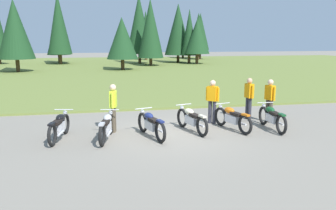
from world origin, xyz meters
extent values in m
plane|color=gray|center=(0.00, 0.00, 0.00)|extent=(140.00, 140.00, 0.00)
cube|color=olive|center=(0.00, 26.06, 0.05)|extent=(80.00, 44.00, 0.10)
cylinder|color=#47331E|center=(-9.86, 23.63, 0.66)|extent=(0.36, 0.36, 1.33)
cone|color=#193D1E|center=(-9.86, 23.63, 4.07)|extent=(3.33, 3.33, 5.48)
cylinder|color=#47331E|center=(4.53, 39.63, 0.89)|extent=(0.36, 0.36, 1.78)
cone|color=#193D1E|center=(4.53, 39.63, 4.47)|extent=(2.08, 2.08, 5.39)
cylinder|color=#47331E|center=(2.75, 32.57, 0.67)|extent=(0.36, 0.36, 1.34)
cone|color=#193D1E|center=(2.75, 32.57, 4.95)|extent=(3.22, 3.22, 7.22)
cylinder|color=#47331E|center=(9.65, 30.43, 0.68)|extent=(0.36, 0.36, 1.36)
cone|color=#193D1E|center=(9.65, 30.43, 3.50)|extent=(3.11, 3.11, 4.28)
cylinder|color=#47331E|center=(-7.33, 35.69, 0.58)|extent=(0.36, 0.36, 1.15)
cone|color=#193D1E|center=(-7.33, 35.69, 3.75)|extent=(3.00, 3.00, 5.20)
cylinder|color=#47331E|center=(12.34, 39.13, 0.89)|extent=(0.36, 0.36, 1.78)
cone|color=#193D1E|center=(12.34, 39.13, 4.36)|extent=(2.70, 2.70, 5.17)
cylinder|color=#47331E|center=(0.01, 23.86, 0.60)|extent=(0.36, 0.36, 1.19)
cone|color=#193D1E|center=(0.01, 23.86, 3.24)|extent=(3.12, 3.12, 4.09)
cylinder|color=#47331E|center=(-14.37, 34.92, 0.51)|extent=(0.36, 0.36, 1.03)
cylinder|color=#47331E|center=(8.86, 31.26, 0.56)|extent=(0.36, 0.36, 1.13)
cone|color=#193D1E|center=(8.86, 31.26, 3.97)|extent=(2.01, 2.01, 5.68)
cylinder|color=#47331E|center=(12.94, 40.16, 0.76)|extent=(0.36, 0.36, 1.53)
cone|color=#193D1E|center=(12.94, 40.16, 4.26)|extent=(2.74, 2.74, 5.47)
cylinder|color=#47331E|center=(7.87, 33.18, 0.55)|extent=(0.36, 0.36, 1.11)
cone|color=#193D1E|center=(7.87, 33.18, 4.36)|extent=(3.50, 3.50, 6.51)
cylinder|color=#47331E|center=(11.12, 43.72, 0.52)|extent=(0.36, 0.36, 1.04)
cone|color=#193D1E|center=(11.12, 43.72, 3.08)|extent=(3.12, 3.12, 4.08)
cylinder|color=#47331E|center=(3.61, 28.80, 0.50)|extent=(0.36, 0.36, 1.00)
cone|color=#193D1E|center=(3.61, 28.80, 4.34)|extent=(2.96, 2.96, 6.67)
cylinder|color=#47331E|center=(-6.92, 33.08, 0.66)|extent=(0.36, 0.36, 1.33)
cone|color=#193D1E|center=(-6.92, 33.08, 4.94)|extent=(2.88, 2.88, 7.23)
torus|color=black|center=(-3.52, 0.79, 0.35)|extent=(0.23, 0.71, 0.70)
torus|color=black|center=(-3.79, -0.59, 0.35)|extent=(0.23, 0.71, 0.70)
cube|color=silver|center=(-3.66, 0.10, 0.40)|extent=(0.32, 0.67, 0.28)
ellipsoid|color=black|center=(-3.62, 0.28, 0.68)|extent=(0.35, 0.52, 0.22)
cube|color=black|center=(-3.70, -0.12, 0.62)|extent=(0.31, 0.51, 0.10)
cube|color=black|center=(-3.79, -0.59, 0.69)|extent=(0.20, 0.34, 0.06)
cylinder|color=silver|center=(-3.54, 0.69, 0.86)|extent=(0.61, 0.15, 0.03)
sphere|color=silver|center=(-3.52, 0.81, 0.73)|extent=(0.14, 0.14, 0.14)
cylinder|color=silver|center=(-3.58, -0.22, 0.30)|extent=(0.17, 0.55, 0.07)
torus|color=black|center=(-2.01, 0.47, 0.35)|extent=(0.25, 0.70, 0.70)
torus|color=black|center=(-2.32, -0.90, 0.35)|extent=(0.25, 0.70, 0.70)
cube|color=silver|center=(-2.17, -0.21, 0.40)|extent=(0.33, 0.67, 0.28)
ellipsoid|color=#B7B7BC|center=(-2.13, -0.04, 0.68)|extent=(0.36, 0.53, 0.22)
cube|color=black|center=(-2.21, -0.43, 0.62)|extent=(0.32, 0.52, 0.10)
cube|color=#B7B7BC|center=(-2.32, -0.90, 0.69)|extent=(0.21, 0.34, 0.06)
cylinder|color=silver|center=(-2.04, 0.37, 0.86)|extent=(0.61, 0.17, 0.03)
sphere|color=silver|center=(-2.01, 0.49, 0.73)|extent=(0.14, 0.14, 0.14)
cylinder|color=silver|center=(-2.10, -0.54, 0.30)|extent=(0.19, 0.55, 0.07)
torus|color=black|center=(-0.92, 0.47, 0.35)|extent=(0.29, 0.70, 0.70)
torus|color=black|center=(-0.54, -0.88, 0.35)|extent=(0.29, 0.70, 0.70)
cube|color=silver|center=(-0.73, -0.21, 0.40)|extent=(0.37, 0.67, 0.28)
ellipsoid|color=navy|center=(-0.78, -0.03, 0.68)|extent=(0.38, 0.53, 0.22)
cube|color=black|center=(-0.67, -0.42, 0.62)|extent=(0.34, 0.52, 0.10)
cube|color=navy|center=(-0.54, -0.88, 0.69)|extent=(0.22, 0.35, 0.06)
cylinder|color=silver|center=(-0.89, 0.37, 0.86)|extent=(0.61, 0.20, 0.03)
sphere|color=silver|center=(-0.93, 0.49, 0.73)|extent=(0.14, 0.14, 0.14)
cylinder|color=silver|center=(-0.51, -0.46, 0.30)|extent=(0.22, 0.55, 0.07)
torus|color=black|center=(0.58, 0.88, 0.35)|extent=(0.27, 0.70, 0.70)
torus|color=black|center=(0.93, -0.48, 0.35)|extent=(0.27, 0.70, 0.70)
cube|color=silver|center=(0.76, 0.20, 0.40)|extent=(0.35, 0.67, 0.28)
ellipsoid|color=beige|center=(0.71, 0.38, 0.68)|extent=(0.37, 0.53, 0.22)
cube|color=black|center=(0.81, -0.01, 0.62)|extent=(0.33, 0.52, 0.10)
cube|color=beige|center=(0.93, -0.48, 0.69)|extent=(0.22, 0.34, 0.06)
cylinder|color=silver|center=(0.61, 0.78, 0.86)|extent=(0.61, 0.19, 0.03)
sphere|color=silver|center=(0.58, 0.90, 0.73)|extent=(0.14, 0.14, 0.14)
cylinder|color=silver|center=(0.97, -0.05, 0.30)|extent=(0.21, 0.55, 0.07)
torus|color=black|center=(2.04, 0.80, 0.35)|extent=(0.29, 0.70, 0.70)
torus|color=black|center=(2.42, -0.55, 0.35)|extent=(0.29, 0.70, 0.70)
cube|color=silver|center=(2.23, 0.13, 0.40)|extent=(0.37, 0.67, 0.28)
ellipsoid|color=orange|center=(2.18, 0.30, 0.68)|extent=(0.38, 0.53, 0.22)
cube|color=black|center=(2.29, -0.09, 0.62)|extent=(0.34, 0.52, 0.10)
cube|color=orange|center=(2.42, -0.55, 0.69)|extent=(0.22, 0.35, 0.06)
cylinder|color=silver|center=(2.06, 0.70, 0.86)|extent=(0.61, 0.20, 0.03)
sphere|color=silver|center=(2.03, 0.82, 0.73)|extent=(0.14, 0.14, 0.14)
cylinder|color=silver|center=(2.44, -0.12, 0.30)|extent=(0.22, 0.55, 0.07)
torus|color=black|center=(3.68, 0.64, 0.35)|extent=(0.12, 0.70, 0.70)
torus|color=black|center=(3.63, -0.76, 0.35)|extent=(0.12, 0.70, 0.70)
cube|color=silver|center=(3.66, -0.06, 0.40)|extent=(0.22, 0.65, 0.28)
ellipsoid|color=#144C23|center=(3.66, 0.12, 0.68)|extent=(0.28, 0.49, 0.22)
cube|color=black|center=(3.65, -0.28, 0.62)|extent=(0.24, 0.49, 0.10)
cube|color=#144C23|center=(3.63, -0.76, 0.69)|extent=(0.15, 0.32, 0.06)
cylinder|color=silver|center=(3.67, 0.54, 0.86)|extent=(0.62, 0.05, 0.03)
sphere|color=silver|center=(3.68, 0.66, 0.73)|extent=(0.14, 0.14, 0.14)
cylinder|color=silver|center=(3.79, -0.37, 0.30)|extent=(0.09, 0.55, 0.07)
cylinder|color=#2D2D38|center=(1.77, 1.25, 0.44)|extent=(0.14, 0.14, 0.88)
cylinder|color=#2D2D38|center=(1.90, 1.13, 0.44)|extent=(0.14, 0.14, 0.88)
cube|color=orange|center=(1.84, 1.19, 1.16)|extent=(0.41, 0.41, 0.56)
sphere|color=beige|center=(1.84, 1.19, 1.56)|extent=(0.22, 0.22, 0.22)
cylinder|color=orange|center=(1.67, 1.35, 1.14)|extent=(0.09, 0.09, 0.52)
cylinder|color=orange|center=(2.00, 1.03, 1.14)|extent=(0.09, 0.09, 0.52)
cylinder|color=#4C4233|center=(4.06, 1.07, 0.44)|extent=(0.14, 0.14, 0.88)
cylinder|color=#4C4233|center=(4.11, 0.90, 0.44)|extent=(0.14, 0.14, 0.88)
cube|color=orange|center=(4.08, 0.99, 1.16)|extent=(0.31, 0.41, 0.56)
sphere|color=beige|center=(4.08, 0.99, 1.56)|extent=(0.22, 0.22, 0.22)
cylinder|color=orange|center=(4.02, 1.21, 1.14)|extent=(0.09, 0.09, 0.52)
cylinder|color=orange|center=(4.14, 0.76, 1.14)|extent=(0.09, 0.09, 0.52)
cylinder|color=#4C4233|center=(-1.88, 0.82, 0.44)|extent=(0.14, 0.14, 0.88)
cylinder|color=#4C4233|center=(-1.91, 0.64, 0.44)|extent=(0.14, 0.14, 0.88)
cube|color=#C6E52D|center=(-1.90, 0.73, 1.16)|extent=(0.28, 0.39, 0.56)
sphere|color=beige|center=(-1.90, 0.73, 1.56)|extent=(0.22, 0.22, 0.22)
cylinder|color=#C6E52D|center=(-1.86, 0.96, 1.14)|extent=(0.09, 0.09, 0.52)
cylinder|color=#C6E52D|center=(-1.94, 0.50, 1.14)|extent=(0.09, 0.09, 0.52)
cylinder|color=#2D2D38|center=(3.48, 1.68, 0.44)|extent=(0.14, 0.14, 0.88)
cylinder|color=#2D2D38|center=(3.51, 1.50, 0.44)|extent=(0.14, 0.14, 0.88)
cube|color=orange|center=(3.50, 1.59, 1.16)|extent=(0.27, 0.39, 0.56)
sphere|color=tan|center=(3.50, 1.59, 1.56)|extent=(0.22, 0.22, 0.22)
cylinder|color=orange|center=(3.46, 1.82, 1.14)|extent=(0.09, 0.09, 0.52)
cylinder|color=orange|center=(3.54, 1.36, 1.14)|extent=(0.09, 0.09, 0.52)
camera|label=1|loc=(-2.33, -11.03, 3.20)|focal=36.71mm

